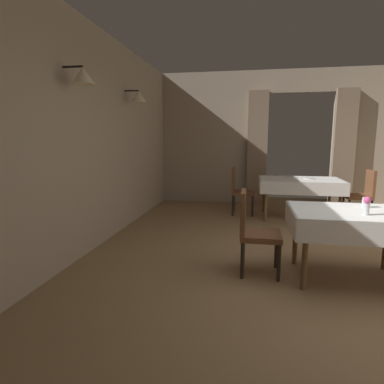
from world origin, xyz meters
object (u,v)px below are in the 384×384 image
(chair_far_left, at_px, (239,189))
(flower_vase_mid, at_px, (367,205))
(plate_far_a, at_px, (292,178))
(chair_mid_left, at_px, (253,228))
(chair_far_right, at_px, (363,192))
(plate_far_b, at_px, (310,179))
(dining_table_mid, at_px, (351,219))
(dining_table_far, at_px, (300,183))
(glass_mid_b, at_px, (365,202))

(chair_far_left, height_order, flower_vase_mid, flower_vase_mid)
(flower_vase_mid, bearing_deg, plate_far_a, 96.31)
(chair_mid_left, bearing_deg, chair_far_right, 54.68)
(flower_vase_mid, height_order, plate_far_b, flower_vase_mid)
(dining_table_mid, xyz_separation_m, flower_vase_mid, (0.08, -0.18, 0.19))
(chair_far_left, relative_size, flower_vase_mid, 5.08)
(chair_far_right, bearing_deg, flower_vase_mid, -107.21)
(chair_far_right, bearing_deg, dining_table_far, -176.31)
(plate_far_a, bearing_deg, chair_far_right, -2.83)
(flower_vase_mid, distance_m, plate_far_a, 3.09)
(dining_table_far, distance_m, glass_mid_b, 2.58)
(dining_table_far, bearing_deg, dining_table_mid, -87.43)
(chair_far_left, xyz_separation_m, plate_far_b, (1.31, -0.08, 0.24))
(dining_table_mid, height_order, chair_mid_left, chair_mid_left)
(dining_table_far, relative_size, glass_mid_b, 13.49)
(plate_far_a, bearing_deg, dining_table_far, -45.23)
(flower_vase_mid, xyz_separation_m, plate_far_b, (-0.03, 2.97, -0.09))
(glass_mid_b, bearing_deg, plate_far_b, 93.17)
(chair_mid_left, height_order, glass_mid_b, chair_mid_left)
(dining_table_far, distance_m, chair_mid_left, 2.91)
(dining_table_far, relative_size, chair_far_right, 1.62)
(glass_mid_b, distance_m, plate_far_b, 2.59)
(flower_vase_mid, xyz_separation_m, glass_mid_b, (0.11, 0.38, -0.04))
(flower_vase_mid, bearing_deg, glass_mid_b, 73.36)
(dining_table_far, distance_m, flower_vase_mid, 2.95)
(dining_table_far, distance_m, chair_far_left, 1.15)
(dining_table_mid, xyz_separation_m, chair_mid_left, (-1.00, -0.01, -0.14))
(chair_mid_left, relative_size, chair_far_right, 1.00)
(flower_vase_mid, bearing_deg, chair_far_left, 113.81)
(dining_table_mid, distance_m, chair_mid_left, 1.01)
(chair_mid_left, xyz_separation_m, chair_far_left, (-0.26, 2.87, 0.00))
(glass_mid_b, bearing_deg, chair_far_left, 118.71)
(plate_far_b, bearing_deg, plate_far_a, 160.89)
(chair_far_left, height_order, plate_far_a, chair_far_left)
(chair_far_left, bearing_deg, chair_far_right, -0.77)
(dining_table_mid, distance_m, dining_table_far, 2.76)
(dining_table_mid, bearing_deg, chair_mid_left, -179.61)
(chair_far_left, distance_m, glass_mid_b, 3.05)
(flower_vase_mid, bearing_deg, dining_table_far, 93.99)
(chair_mid_left, distance_m, chair_far_right, 3.48)
(chair_far_left, bearing_deg, chair_mid_left, -84.79)
(dining_table_mid, distance_m, glass_mid_b, 0.32)
(chair_mid_left, distance_m, glass_mid_b, 1.25)
(glass_mid_b, bearing_deg, flower_vase_mid, -106.64)
(dining_table_far, distance_m, plate_far_a, 0.21)
(chair_mid_left, bearing_deg, flower_vase_mid, -8.95)
(chair_far_left, relative_size, chair_far_right, 1.00)
(chair_far_right, relative_size, flower_vase_mid, 5.08)
(plate_far_a, bearing_deg, flower_vase_mid, -83.69)
(dining_table_far, relative_size, plate_far_a, 7.07)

